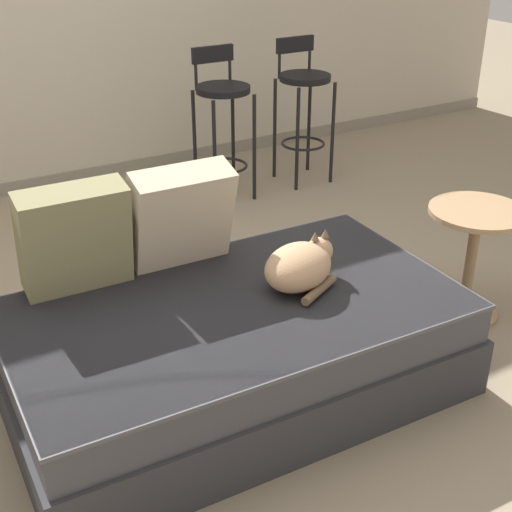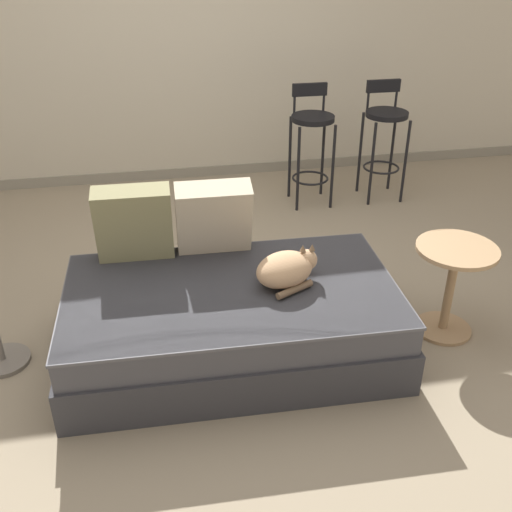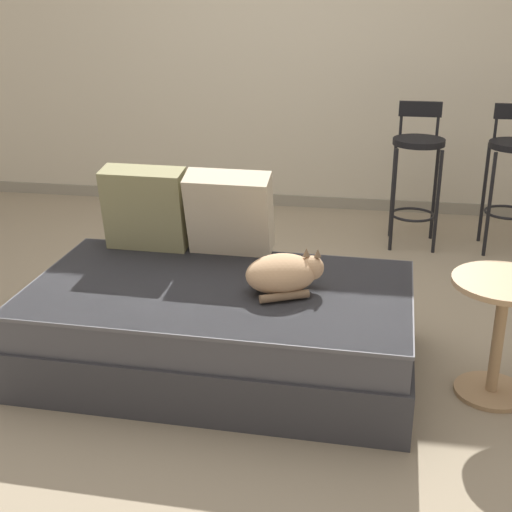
% 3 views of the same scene
% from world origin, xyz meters
% --- Properties ---
extents(ground_plane, '(16.00, 16.00, 0.00)m').
position_xyz_m(ground_plane, '(0.00, 0.00, 0.00)').
color(ground_plane, gray).
rests_on(ground_plane, ground).
extents(wall_back_panel, '(8.00, 0.10, 2.60)m').
position_xyz_m(wall_back_panel, '(0.00, 2.25, 1.30)').
color(wall_back_panel, beige).
rests_on(wall_back_panel, ground).
extents(wall_baseboard_trim, '(8.00, 0.02, 0.09)m').
position_xyz_m(wall_baseboard_trim, '(0.00, 2.20, 0.04)').
color(wall_baseboard_trim, gray).
rests_on(wall_baseboard_trim, ground).
extents(couch, '(1.78, 1.05, 0.41)m').
position_xyz_m(couch, '(0.00, -0.40, 0.21)').
color(couch, '#353539').
rests_on(couch, ground).
extents(throw_pillow_corner, '(0.42, 0.22, 0.43)m').
position_xyz_m(throw_pillow_corner, '(-0.47, 0.02, 0.63)').
color(throw_pillow_corner, '#847F56').
rests_on(throw_pillow_corner, couch).
extents(throw_pillow_middle, '(0.42, 0.27, 0.44)m').
position_xyz_m(throw_pillow_middle, '(-0.03, 0.00, 0.63)').
color(throw_pillow_middle, beige).
rests_on(throw_pillow_middle, couch).
extents(cat, '(0.39, 0.36, 0.20)m').
position_xyz_m(cat, '(0.29, -0.40, 0.50)').
color(cat, tan).
rests_on(cat, couch).
extents(bar_stool_near_window, '(0.34, 0.34, 0.96)m').
position_xyz_m(bar_stool_near_window, '(0.93, 1.47, 0.57)').
color(bar_stool_near_window, black).
rests_on(bar_stool_near_window, ground).
extents(bar_stool_by_doorway, '(0.34, 0.34, 0.96)m').
position_xyz_m(bar_stool_by_doorway, '(1.55, 1.47, 0.58)').
color(bar_stool_by_doorway, black).
rests_on(bar_stool_by_doorway, ground).
extents(side_table, '(0.44, 0.44, 0.54)m').
position_xyz_m(side_table, '(1.22, -0.43, 0.35)').
color(side_table, tan).
rests_on(side_table, ground).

